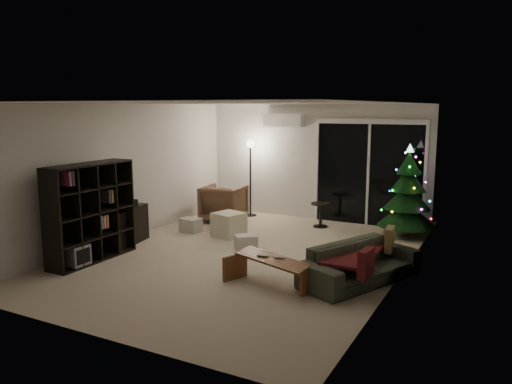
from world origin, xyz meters
TOP-DOWN VIEW (x-y plane):
  - room at (0.46, 1.49)m, footprint 6.50×7.51m
  - bookshelf at (-2.25, -1.25)m, footprint 0.74×1.62m
  - media_cabinet at (-2.25, -0.30)m, footprint 0.59×1.12m
  - stereo at (-2.25, -0.30)m, footprint 0.34×0.40m
  - armchair at (-1.63, 2.11)m, footprint 0.94×0.96m
  - ottoman at (-0.88, 1.06)m, footprint 0.61×0.61m
  - cardboard_box_a at (-1.72, 1.00)m, footprint 0.40×0.31m
  - cardboard_box_b at (-0.15, 0.40)m, footprint 0.46×0.45m
  - side_table at (0.41, 2.58)m, footprint 0.48×0.48m
  - floor_lamp at (-1.38, 2.86)m, footprint 0.27×0.27m
  - sofa at (2.05, -0.26)m, footprint 1.44×2.01m
  - sofa_throw at (1.95, -0.26)m, footprint 0.59×1.35m
  - cushion_a at (2.30, 0.39)m, footprint 0.14×0.37m
  - cushion_b at (2.30, -0.91)m, footprint 0.13×0.37m
  - coffee_table at (1.01, -0.98)m, footprint 1.31×0.83m
  - remote_a at (0.86, -0.98)m, footprint 0.15×0.05m
  - remote_b at (1.11, -0.93)m, footprint 0.15×0.09m
  - christmas_tree at (2.12, 2.64)m, footprint 1.20×1.20m

SIDE VIEW (x-z plane):
  - cardboard_box_b at x=-0.15m, z-range 0.00..0.26m
  - cardboard_box_a at x=-1.72m, z-range 0.00..0.27m
  - coffee_table at x=1.01m, z-range 0.00..0.39m
  - ottoman at x=-0.88m, z-range 0.00..0.45m
  - side_table at x=0.41m, z-range 0.00..0.50m
  - sofa at x=2.05m, z-range 0.00..0.55m
  - media_cabinet at x=-2.25m, z-range 0.00..0.66m
  - armchair at x=-1.63m, z-range 0.00..0.78m
  - sofa_throw at x=1.95m, z-range 0.37..0.42m
  - remote_a at x=0.86m, z-range 0.39..0.41m
  - remote_b at x=1.11m, z-range 0.39..0.41m
  - cushion_a at x=2.30m, z-range 0.32..0.68m
  - cushion_b at x=2.30m, z-range 0.32..0.68m
  - stereo at x=-2.25m, z-range 0.66..0.81m
  - bookshelf at x=-2.25m, z-range 0.00..1.57m
  - floor_lamp at x=-1.38m, z-range 0.00..1.66m
  - christmas_tree at x=2.12m, z-range 0.00..1.76m
  - room at x=0.46m, z-range -0.28..2.32m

